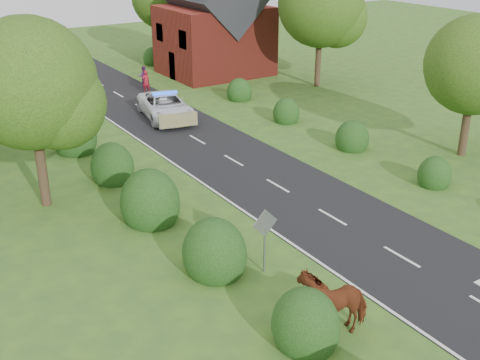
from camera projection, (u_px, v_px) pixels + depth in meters
ground at (402, 257)px, 22.88m from camera, size 120.00×120.00×0.00m
road at (206, 145)px, 34.46m from camera, size 6.00×70.00×0.02m
road_markings at (199, 161)px, 32.06m from camera, size 4.96×70.00×0.01m
hedgerow_left at (121, 175)px, 28.37m from camera, size 2.75×50.41×3.00m
hedgerow_right at (338, 133)px, 34.61m from camera, size 2.10×45.78×2.10m
tree_left_a at (38, 89)px, 25.07m from camera, size 5.74×5.60×8.38m
tree_right_a at (479, 69)px, 31.14m from camera, size 5.33×5.20×7.56m
tree_right_b at (325, 7)px, 44.52m from camera, size 6.56×6.40×9.40m
road_sign at (265, 232)px, 21.28m from camera, size 1.06×0.08×2.53m
house at (214, 28)px, 49.28m from camera, size 8.00×7.40×9.17m
cow at (333, 303)px, 18.68m from camera, size 2.69×1.98×1.71m
police_van at (165, 106)px, 38.80m from camera, size 3.72×6.23×1.76m
pedestrian_red at (146, 82)px, 44.68m from camera, size 0.64×0.44×1.69m
pedestrian_purple at (144, 76)px, 46.27m from camera, size 0.97×0.87×1.64m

